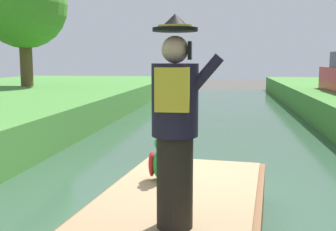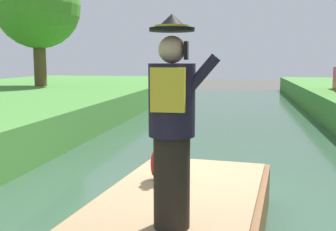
% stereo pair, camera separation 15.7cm
% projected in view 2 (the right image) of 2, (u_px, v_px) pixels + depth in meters
% --- Properties ---
extents(ground_plane, '(80.00, 80.00, 0.00)m').
position_uv_depth(ground_plane, '(189.00, 217.00, 5.68)').
color(ground_plane, '#4C4742').
extents(canal_water, '(6.43, 48.00, 0.10)m').
position_uv_depth(canal_water, '(189.00, 214.00, 5.67)').
color(canal_water, '#33513D').
rests_on(canal_water, ground).
extents(person_pirate, '(0.61, 0.42, 1.85)m').
position_uv_depth(person_pirate, '(172.00, 124.00, 3.49)').
color(person_pirate, black).
rests_on(person_pirate, boat).
extents(parrot_plush, '(0.36, 0.35, 0.57)m').
position_uv_depth(parrot_plush, '(165.00, 161.00, 4.98)').
color(parrot_plush, green).
rests_on(parrot_plush, boat).
extents(tree_tall, '(3.81, 3.81, 5.50)m').
position_uv_depth(tree_tall, '(38.00, 6.00, 18.12)').
color(tree_tall, brown).
rests_on(tree_tall, grass_bank_near).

